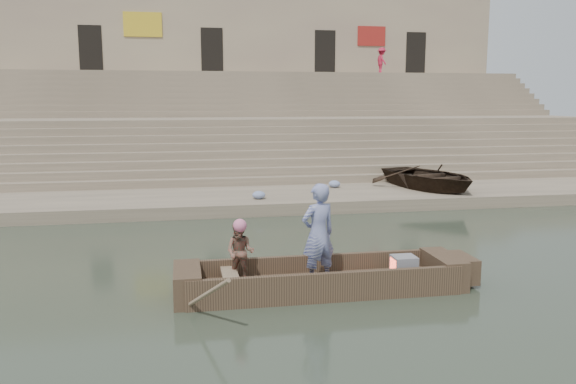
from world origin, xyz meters
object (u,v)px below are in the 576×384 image
object	(u,v)px
rowing_man	(240,252)
beached_rowboat	(429,177)
standing_man	(318,234)
television	(403,266)
pedestrian	(382,61)
main_rowboat	(321,286)

from	to	relation	value
rowing_man	beached_rowboat	world-z (taller)	rowing_man
standing_man	beached_rowboat	xyz separation A→B (m)	(6.50, 9.53, -0.33)
television	beached_rowboat	bearing A→B (deg)	63.25
pedestrian	standing_man	bearing A→B (deg)	153.76
main_rowboat	pedestrian	size ratio (longest dim) A/B	3.20
rowing_man	television	size ratio (longest dim) A/B	2.54
beached_rowboat	pedestrian	xyz separation A→B (m)	(3.07, 14.19, 5.13)
rowing_man	standing_man	bearing A→B (deg)	8.74
standing_man	rowing_man	distance (m)	1.54
main_rowboat	pedestrian	xyz separation A→B (m)	(9.47, 23.54, 5.87)
standing_man	television	xyz separation A→B (m)	(1.79, 0.18, -0.77)
beached_rowboat	television	bearing A→B (deg)	-132.75
main_rowboat	pedestrian	bearing A→B (deg)	68.09
television	standing_man	bearing A→B (deg)	-174.30
main_rowboat	rowing_man	world-z (taller)	rowing_man
standing_man	rowing_man	bearing A→B (deg)	-34.26
main_rowboat	beached_rowboat	size ratio (longest dim) A/B	1.14
rowing_man	television	xyz separation A→B (m)	(3.23, -0.20, -0.38)
main_rowboat	beached_rowboat	xyz separation A→B (m)	(6.40, 9.35, 0.74)
beached_rowboat	pedestrian	bearing A→B (deg)	61.80
standing_man	television	distance (m)	1.95
standing_man	television	world-z (taller)	standing_man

